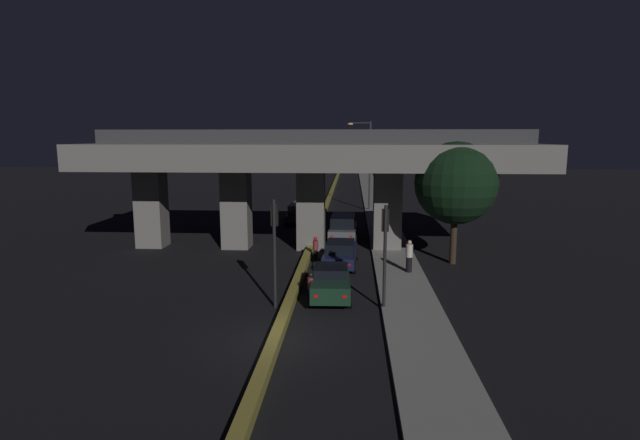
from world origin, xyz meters
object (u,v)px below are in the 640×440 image
(car_black_lead_oncoming, at_px, (299,213))
(pedestrian_on_sidewalk, at_px, (409,256))
(car_grey_third, at_px, (343,227))
(street_lamp, at_px, (367,159))
(traffic_light_left_of_median, at_px, (275,234))
(car_grey_second_oncoming, at_px, (305,202))
(car_dark_green_lead, at_px, (331,281))
(traffic_light_right_of_median, at_px, (385,238))
(motorcycle_black_filtering_mid, at_px, (316,250))
(car_dark_blue_second, at_px, (340,253))
(motorcycle_blue_filtering_near, at_px, (311,290))

(car_black_lead_oncoming, bearing_deg, pedestrian_on_sidewalk, 27.33)
(car_grey_third, distance_m, pedestrian_on_sidewalk, 9.99)
(street_lamp, bearing_deg, pedestrian_on_sidewalk, -85.97)
(traffic_light_left_of_median, xyz_separation_m, street_lamp, (4.77, 29.20, 1.94))
(car_grey_third, bearing_deg, car_grey_second_oncoming, 17.13)
(car_dark_green_lead, bearing_deg, traffic_light_right_of_median, -123.48)
(pedestrian_on_sidewalk, bearing_deg, motorcycle_black_filtering_mid, 151.83)
(car_grey_third, bearing_deg, car_black_lead_oncoming, 32.42)
(car_dark_green_lead, height_order, car_dark_blue_second, car_dark_green_lead)
(street_lamp, relative_size, motorcycle_black_filtering_mid, 5.13)
(motorcycle_blue_filtering_near, distance_m, pedestrian_on_sidewalk, 7.01)
(traffic_light_right_of_median, xyz_separation_m, car_grey_third, (-2.04, 14.83, -2.19))
(traffic_light_right_of_median, bearing_deg, motorcycle_black_filtering_mid, 113.13)
(car_grey_second_oncoming, bearing_deg, traffic_light_right_of_median, 14.00)
(car_dark_green_lead, xyz_separation_m, pedestrian_on_sidewalk, (4.07, 4.11, 0.23))
(car_grey_second_oncoming, height_order, motorcycle_black_filtering_mid, motorcycle_black_filtering_mid)
(car_dark_green_lead, distance_m, motorcycle_black_filtering_mid, 7.04)
(traffic_light_left_of_median, bearing_deg, car_dark_green_lead, 31.63)
(car_black_lead_oncoming, xyz_separation_m, car_grey_second_oncoming, (-0.27, 8.69, -0.10))
(traffic_light_left_of_median, xyz_separation_m, motorcycle_black_filtering_mid, (1.15, 8.39, -2.63))
(car_grey_third, xyz_separation_m, motorcycle_blue_filtering_near, (-1.17, -14.25, -0.33))
(traffic_light_right_of_median, distance_m, car_grey_second_oncoming, 30.95)
(street_lamp, distance_m, pedestrian_on_sidewalk, 24.05)
(traffic_light_right_of_median, xyz_separation_m, motorcycle_black_filtering_mid, (-3.58, 8.39, -2.50))
(traffic_light_right_of_median, relative_size, pedestrian_on_sidewalk, 2.61)
(traffic_light_left_of_median, xyz_separation_m, car_grey_second_oncoming, (-1.54, 30.21, -2.50))
(traffic_light_left_of_median, height_order, car_black_lead_oncoming, traffic_light_left_of_median)
(traffic_light_right_of_median, height_order, car_grey_second_oncoming, traffic_light_right_of_median)
(motorcycle_blue_filtering_near, bearing_deg, pedestrian_on_sidewalk, -48.16)
(pedestrian_on_sidewalk, bearing_deg, car_dark_green_lead, -134.73)
(traffic_light_right_of_median, bearing_deg, car_dark_green_lead, 148.53)
(traffic_light_left_of_median, xyz_separation_m, pedestrian_on_sidewalk, (6.43, 5.56, -2.23))
(traffic_light_left_of_median, distance_m, street_lamp, 29.65)
(motorcycle_blue_filtering_near, bearing_deg, traffic_light_left_of_median, 107.24)
(traffic_light_left_of_median, xyz_separation_m, motorcycle_blue_filtering_near, (1.52, 0.58, -2.65))
(traffic_light_left_of_median, distance_m, motorcycle_black_filtering_mid, 8.87)
(traffic_light_left_of_median, xyz_separation_m, traffic_light_right_of_median, (4.74, 0.00, -0.12))
(motorcycle_black_filtering_mid, bearing_deg, car_grey_third, -16.94)
(car_dark_green_lead, relative_size, car_grey_second_oncoming, 1.03)
(car_grey_third, height_order, motorcycle_black_filtering_mid, car_grey_third)
(car_grey_third, relative_size, car_grey_second_oncoming, 1.05)
(car_dark_blue_second, xyz_separation_m, car_black_lead_oncoming, (-3.96, 14.41, 0.08))
(car_black_lead_oncoming, bearing_deg, car_dark_blue_second, 16.92)
(street_lamp, height_order, motorcycle_blue_filtering_near, street_lamp)
(car_grey_third, distance_m, car_black_lead_oncoming, 7.78)
(traffic_light_right_of_median, height_order, street_lamp, street_lamp)
(car_grey_third, bearing_deg, motorcycle_blue_filtering_near, 177.03)
(car_dark_blue_second, xyz_separation_m, car_grey_second_oncoming, (-4.23, 23.10, -0.02))
(car_grey_third, bearing_deg, traffic_light_left_of_median, 171.43)
(car_grey_second_oncoming, relative_size, motorcycle_black_filtering_mid, 2.55)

